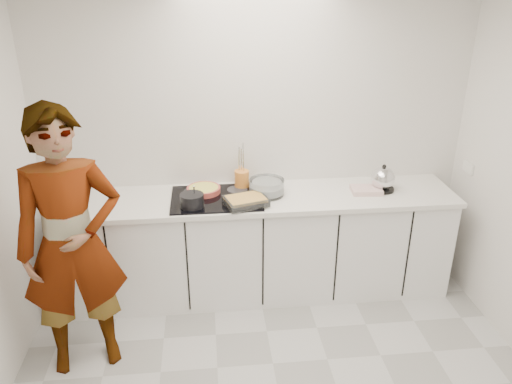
{
  "coord_description": "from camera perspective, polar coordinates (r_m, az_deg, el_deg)",
  "views": [
    {
      "loc": [
        -0.41,
        -2.4,
        2.58
      ],
      "look_at": [
        -0.05,
        1.05,
        1.05
      ],
      "focal_mm": 35.0,
      "sensor_mm": 36.0,
      "label": 1
    }
  ],
  "objects": [
    {
      "name": "wall_back",
      "position": [
        4.22,
        -0.11,
        6.14
      ],
      "size": [
        3.6,
        0.0,
        2.6
      ],
      "primitive_type": "cube",
      "color": "silver",
      "rests_on": "ground"
    },
    {
      "name": "hob",
      "position": [
        4.02,
        -4.57,
        -0.71
      ],
      "size": [
        0.72,
        0.54,
        0.01
      ],
      "primitive_type": "cube",
      "color": "black",
      "rests_on": "countertop"
    },
    {
      "name": "kettle",
      "position": [
        4.27,
        14.29,
        1.4
      ],
      "size": [
        0.23,
        0.23,
        0.23
      ],
      "color": "black",
      "rests_on": "countertop"
    },
    {
      "name": "countertop",
      "position": [
        4.07,
        0.36,
        -0.73
      ],
      "size": [
        3.24,
        0.64,
        0.04
      ],
      "primitive_type": "cube",
      "color": "white",
      "rests_on": "base_cabinets"
    },
    {
      "name": "tea_towel",
      "position": [
        4.23,
        12.49,
        0.22
      ],
      "size": [
        0.26,
        0.2,
        0.04
      ],
      "primitive_type": "cube",
      "rotation": [
        0.0,
        0.0,
        -0.08
      ],
      "color": "white",
      "rests_on": "countertop"
    },
    {
      "name": "tart_dish",
      "position": [
        4.11,
        -6.0,
        0.29
      ],
      "size": [
        0.32,
        0.32,
        0.05
      ],
      "color": "#B7453C",
      "rests_on": "hob"
    },
    {
      "name": "mixing_bowl",
      "position": [
        4.07,
        1.23,
        0.5
      ],
      "size": [
        0.3,
        0.3,
        0.13
      ],
      "color": "silver",
      "rests_on": "countertop"
    },
    {
      "name": "base_cabinets",
      "position": [
        4.28,
        0.35,
        -6.27
      ],
      "size": [
        3.2,
        0.58,
        0.87
      ],
      "primitive_type": "cube",
      "color": "white",
      "rests_on": "floor"
    },
    {
      "name": "cook",
      "position": [
        3.5,
        -20.3,
        -5.73
      ],
      "size": [
        0.78,
        0.61,
        1.89
      ],
      "primitive_type": "imported",
      "rotation": [
        0.0,
        0.0,
        0.25
      ],
      "color": "white",
      "rests_on": "floor"
    },
    {
      "name": "baking_dish",
      "position": [
        3.87,
        -1.16,
        -0.99
      ],
      "size": [
        0.37,
        0.31,
        0.06
      ],
      "color": "silver",
      "rests_on": "hob"
    },
    {
      "name": "utensil_crock",
      "position": [
        4.2,
        -1.63,
        1.46
      ],
      "size": [
        0.13,
        0.13,
        0.15
      ],
      "primitive_type": "cylinder",
      "rotation": [
        0.0,
        0.0,
        0.09
      ],
      "color": "orange",
      "rests_on": "countertop"
    },
    {
      "name": "saucepan",
      "position": [
        3.87,
        -7.32,
        -0.94
      ],
      "size": [
        0.22,
        0.22,
        0.18
      ],
      "color": "black",
      "rests_on": "hob"
    }
  ]
}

